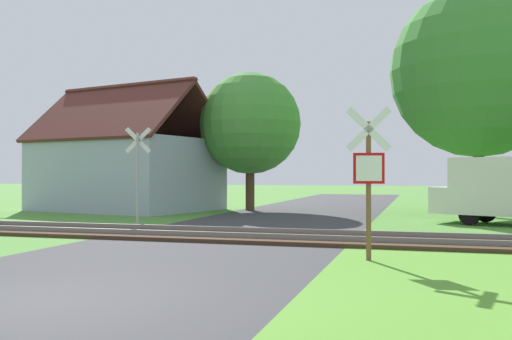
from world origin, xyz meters
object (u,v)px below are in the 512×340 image
crossing_sign_far (138,168)px  tree_center (250,124)px  stop_sign_near (369,173)px  house (127,171)px  tree_right (478,71)px

crossing_sign_far → tree_center: (1.41, 8.30, 2.17)m
tree_center → stop_sign_near: bearing=-64.8°
crossing_sign_far → house: house is taller
stop_sign_near → crossing_sign_far: 10.00m
tree_right → tree_center: size_ratio=1.45×
stop_sign_near → house: bearing=-55.8°
house → stop_sign_near: bearing=-32.8°
crossing_sign_far → house: bearing=106.7°
stop_sign_near → tree_center: (-6.67, 14.18, 2.35)m
stop_sign_near → tree_right: bearing=-113.3°
crossing_sign_far → tree_right: size_ratio=0.35×
house → tree_center: tree_center is taller
stop_sign_near → tree_center: bearing=-74.5°
crossing_sign_far → tree_right: bearing=18.3°
stop_sign_near → crossing_sign_far: crossing_sign_far is taller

